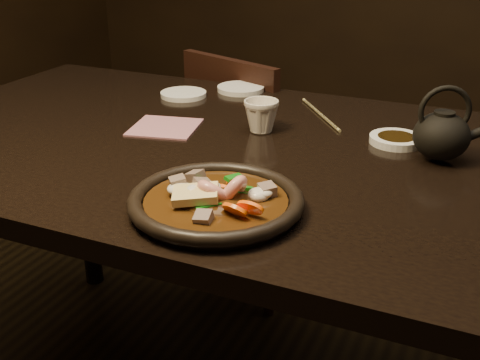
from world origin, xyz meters
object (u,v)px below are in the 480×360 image
at_px(teapot, 442,133).
at_px(plate, 216,202).
at_px(chair, 254,168).
at_px(table, 236,178).
at_px(tea_cup, 261,115).

bearing_deg(teapot, plate, -152.07).
height_order(chair, plate, chair).
distance_m(table, plate, 0.32).
xyz_separation_m(plate, teapot, (0.30, 0.37, 0.04)).
height_order(chair, teapot, teapot).
xyz_separation_m(table, plate, (0.10, -0.29, 0.09)).
bearing_deg(chair, plate, 128.97).
bearing_deg(teapot, chair, 117.34).
height_order(plate, tea_cup, tea_cup).
bearing_deg(plate, teapot, 51.05).
bearing_deg(chair, table, 129.14).
bearing_deg(tea_cup, teapot, -1.85).
distance_m(tea_cup, teapot, 0.38).
distance_m(plate, teapot, 0.48).
distance_m(table, chair, 0.65).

